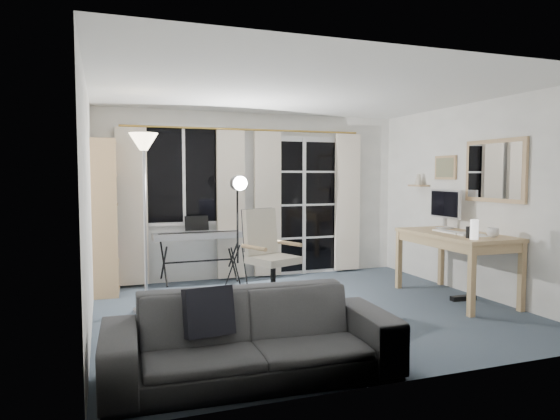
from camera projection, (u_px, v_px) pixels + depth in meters
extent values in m
cube|color=#3B4856|center=(308.00, 311.00, 5.53)|extent=(4.50, 4.00, 0.02)
cube|color=white|center=(183.00, 175.00, 6.93)|extent=(1.20, 0.06, 1.40)
cube|color=black|center=(184.00, 175.00, 6.91)|extent=(1.10, 0.02, 1.30)
cube|color=white|center=(184.00, 175.00, 6.90)|extent=(0.04, 0.03, 1.30)
cube|color=white|center=(303.00, 206.00, 7.57)|extent=(1.32, 0.06, 2.11)
cube|color=black|center=(285.00, 207.00, 7.44)|extent=(0.55, 0.02, 1.95)
cube|color=black|center=(322.00, 206.00, 7.65)|extent=(0.55, 0.02, 1.95)
cube|color=white|center=(304.00, 207.00, 7.54)|extent=(0.05, 0.04, 2.05)
cube|color=white|center=(304.00, 238.00, 7.57)|extent=(1.15, 0.03, 0.03)
cube|color=white|center=(304.00, 205.00, 7.53)|extent=(1.15, 0.03, 0.03)
cube|color=white|center=(304.00, 172.00, 7.50)|extent=(1.15, 0.03, 0.03)
cylinder|color=gold|center=(247.00, 130.00, 7.12)|extent=(3.50, 0.03, 0.03)
cube|color=beige|center=(132.00, 207.00, 6.63)|extent=(0.40, 0.07, 2.10)
cube|color=beige|center=(231.00, 205.00, 7.09)|extent=(0.40, 0.07, 2.10)
cube|color=beige|center=(268.00, 204.00, 7.27)|extent=(0.40, 0.07, 2.10)
cube|color=beige|center=(347.00, 202.00, 7.71)|extent=(0.40, 0.07, 2.10)
cube|color=tan|center=(104.00, 219.00, 5.98)|extent=(0.31, 0.04, 1.94)
cube|color=tan|center=(107.00, 214.00, 6.82)|extent=(0.31, 0.04, 1.94)
cube|color=tan|center=(94.00, 217.00, 6.36)|extent=(0.07, 0.87, 1.94)
cube|color=tan|center=(107.00, 289.00, 6.46)|extent=(0.35, 0.89, 0.02)
cube|color=tan|center=(106.00, 261.00, 6.44)|extent=(0.35, 0.89, 0.02)
cube|color=tan|center=(106.00, 233.00, 6.41)|extent=(0.35, 0.89, 0.02)
cube|color=tan|center=(105.00, 204.00, 6.39)|extent=(0.35, 0.89, 0.02)
cube|color=tan|center=(104.00, 175.00, 6.36)|extent=(0.35, 0.89, 0.02)
cube|color=tan|center=(104.00, 142.00, 6.33)|extent=(0.35, 0.89, 0.02)
cube|color=beige|center=(107.00, 255.00, 6.09)|extent=(0.22, 0.07, 0.25)
cube|color=#974E3F|center=(107.00, 256.00, 6.18)|extent=(0.22, 0.05, 0.20)
cube|color=#2E2E2E|center=(107.00, 254.00, 6.26)|extent=(0.22, 0.05, 0.22)
cube|color=#974E3F|center=(107.00, 250.00, 6.33)|extent=(0.22, 0.05, 0.29)
cube|color=beige|center=(108.00, 252.00, 6.40)|extent=(0.22, 0.06, 0.23)
cube|color=#D33C54|center=(108.00, 251.00, 6.49)|extent=(0.22, 0.05, 0.23)
cube|color=navy|center=(108.00, 250.00, 6.56)|extent=(0.22, 0.06, 0.24)
cube|color=#974E3F|center=(108.00, 249.00, 6.64)|extent=(0.22, 0.04, 0.22)
cube|color=#D33C54|center=(109.00, 248.00, 6.71)|extent=(0.22, 0.06, 0.23)
cube|color=#2E2E2E|center=(109.00, 246.00, 6.79)|extent=(0.22, 0.04, 0.25)
cube|color=navy|center=(106.00, 224.00, 6.07)|extent=(0.22, 0.04, 0.27)
cube|color=#2E2E2E|center=(106.00, 224.00, 6.13)|extent=(0.22, 0.07, 0.26)
cube|color=#2E2E2E|center=(106.00, 225.00, 6.23)|extent=(0.22, 0.05, 0.22)
cube|color=navy|center=(107.00, 225.00, 6.30)|extent=(0.22, 0.04, 0.21)
cube|color=navy|center=(107.00, 223.00, 6.36)|extent=(0.22, 0.05, 0.23)
cube|color=#2E2E2E|center=(107.00, 221.00, 6.43)|extent=(0.22, 0.04, 0.27)
cube|color=#2E2E2E|center=(107.00, 223.00, 6.50)|extent=(0.22, 0.06, 0.21)
cube|color=#C6834A|center=(108.00, 222.00, 6.58)|extent=(0.22, 0.05, 0.23)
cube|color=#974E3F|center=(108.00, 221.00, 6.65)|extent=(0.22, 0.04, 0.24)
cube|color=#2E2E2E|center=(108.00, 221.00, 6.72)|extent=(0.22, 0.04, 0.23)
cube|color=#D33C54|center=(105.00, 194.00, 6.04)|extent=(0.22, 0.05, 0.27)
cube|color=#2E2E2E|center=(105.00, 196.00, 6.11)|extent=(0.22, 0.04, 0.21)
cube|color=beige|center=(106.00, 192.00, 6.17)|extent=(0.22, 0.04, 0.29)
cube|color=beige|center=(106.00, 193.00, 6.24)|extent=(0.22, 0.04, 0.27)
cube|color=#974E3F|center=(106.00, 195.00, 6.31)|extent=(0.22, 0.04, 0.22)
cube|color=navy|center=(106.00, 195.00, 6.38)|extent=(0.22, 0.05, 0.22)
cylinder|color=#B2B2B7|center=(147.00, 310.00, 5.51)|extent=(0.38, 0.38, 0.03)
cylinder|color=#B2B2B7|center=(145.00, 227.00, 5.44)|extent=(0.04, 0.04, 1.81)
cone|color=#FFE5B2|center=(143.00, 142.00, 5.38)|extent=(0.40, 0.40, 0.19)
cylinder|color=black|center=(164.00, 263.00, 6.63)|extent=(0.04, 0.59, 0.53)
cylinder|color=black|center=(164.00, 263.00, 6.63)|extent=(0.04, 0.59, 0.53)
cylinder|color=black|center=(232.00, 259.00, 6.97)|extent=(0.04, 0.59, 0.53)
cylinder|color=black|center=(232.00, 259.00, 6.97)|extent=(0.04, 0.59, 0.53)
cylinder|color=black|center=(199.00, 261.00, 6.80)|extent=(0.93, 0.05, 0.02)
cube|color=silver|center=(198.00, 235.00, 6.78)|extent=(1.22, 0.34, 0.08)
cube|color=white|center=(199.00, 234.00, 6.71)|extent=(1.12, 0.16, 0.01)
cube|color=black|center=(199.00, 233.00, 6.74)|extent=(1.08, 0.10, 0.01)
cube|color=black|center=(197.00, 223.00, 6.85)|extent=(0.33, 0.07, 0.20)
cylinder|color=black|center=(245.00, 268.00, 6.60)|extent=(0.04, 0.24, 0.61)
cylinder|color=black|center=(232.00, 267.00, 6.62)|extent=(0.22, 0.11, 0.61)
cylinder|color=black|center=(237.00, 270.00, 6.46)|extent=(0.20, 0.15, 0.61)
cylinder|color=black|center=(238.00, 223.00, 6.52)|extent=(0.03, 0.03, 1.06)
cylinder|color=silver|center=(239.00, 183.00, 6.44)|extent=(0.21, 0.13, 0.20)
cylinder|color=white|center=(240.00, 183.00, 6.38)|extent=(0.18, 0.04, 0.17)
cube|color=black|center=(288.00, 297.00, 5.95)|extent=(0.33, 0.18, 0.04)
cylinder|color=black|center=(293.00, 297.00, 6.01)|extent=(0.07, 0.07, 0.05)
cube|color=black|center=(266.00, 296.00, 6.01)|extent=(0.08, 0.34, 0.04)
cylinder|color=black|center=(263.00, 296.00, 6.09)|extent=(0.07, 0.07, 0.05)
cube|color=black|center=(254.00, 301.00, 5.78)|extent=(0.34, 0.13, 0.04)
cylinder|color=black|center=(246.00, 303.00, 5.77)|extent=(0.07, 0.07, 0.05)
cube|color=black|center=(269.00, 305.00, 5.58)|extent=(0.22, 0.31, 0.04)
cylinder|color=black|center=(267.00, 309.00, 5.50)|extent=(0.07, 0.07, 0.05)
cube|color=black|center=(290.00, 303.00, 5.69)|extent=(0.26, 0.29, 0.04)
cylinder|color=black|center=(297.00, 305.00, 5.65)|extent=(0.07, 0.07, 0.05)
cylinder|color=black|center=(273.00, 279.00, 5.78)|extent=(0.08, 0.08, 0.42)
cube|color=beige|center=(273.00, 260.00, 5.77)|extent=(0.63, 0.63, 0.08)
cube|color=beige|center=(260.00, 231.00, 5.92)|extent=(0.47, 0.29, 0.55)
cube|color=black|center=(258.00, 229.00, 5.95)|extent=(0.44, 0.26, 0.50)
cylinder|color=tan|center=(254.00, 248.00, 5.59)|extent=(0.20, 0.40, 0.05)
cylinder|color=tan|center=(289.00, 243.00, 5.95)|extent=(0.20, 0.40, 0.05)
cube|color=tan|center=(455.00, 235.00, 6.01)|extent=(0.79, 1.52, 0.04)
cube|color=tan|center=(455.00, 241.00, 6.01)|extent=(0.74, 1.48, 0.11)
cube|color=tan|center=(472.00, 281.00, 5.26)|extent=(0.07, 0.07, 0.76)
cube|color=tan|center=(522.00, 277.00, 5.47)|extent=(0.07, 0.07, 0.76)
cube|color=tan|center=(399.00, 260.00, 6.60)|extent=(0.07, 0.07, 0.76)
cube|color=tan|center=(441.00, 257.00, 6.81)|extent=(0.07, 0.07, 0.76)
cube|color=silver|center=(445.00, 228.00, 6.50)|extent=(0.20, 0.13, 0.02)
cube|color=silver|center=(445.00, 217.00, 6.49)|extent=(0.04, 0.03, 0.24)
cube|color=silver|center=(446.00, 204.00, 6.48)|extent=(0.05, 0.58, 0.37)
cube|color=black|center=(444.00, 204.00, 6.47)|extent=(0.02, 0.54, 0.32)
cube|color=white|center=(449.00, 232.00, 6.05)|extent=(0.16, 0.45, 0.02)
cube|color=white|center=(463.00, 235.00, 5.73)|extent=(0.07, 0.11, 0.02)
cube|color=white|center=(468.00, 234.00, 5.88)|extent=(0.27, 0.35, 0.01)
cube|color=white|center=(478.00, 236.00, 5.67)|extent=(0.24, 0.18, 0.00)
cube|color=black|center=(469.00, 232.00, 5.49)|extent=(0.05, 0.04, 0.13)
cylinder|color=white|center=(474.00, 230.00, 5.38)|extent=(0.09, 0.09, 0.21)
cube|color=black|center=(463.00, 298.00, 5.99)|extent=(0.32, 0.09, 0.05)
imported|color=silver|center=(493.00, 231.00, 5.57)|extent=(0.13, 0.11, 0.13)
cube|color=tan|center=(495.00, 171.00, 5.84)|extent=(0.04, 0.94, 0.74)
cube|color=white|center=(494.00, 171.00, 5.84)|extent=(0.01, 0.84, 0.64)
cube|color=tan|center=(446.00, 168.00, 6.69)|extent=(0.03, 0.42, 0.32)
cube|color=#468D6E|center=(445.00, 168.00, 6.68)|extent=(0.00, 0.36, 0.26)
cube|color=tan|center=(419.00, 186.00, 7.15)|extent=(0.16, 0.30, 0.02)
cone|color=beige|center=(419.00, 179.00, 7.15)|extent=(0.12, 0.12, 0.15)
imported|color=#343537|center=(253.00, 322.00, 3.68)|extent=(2.17, 0.73, 0.84)
cube|color=black|center=(209.00, 312.00, 3.68)|extent=(0.38, 0.24, 0.38)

